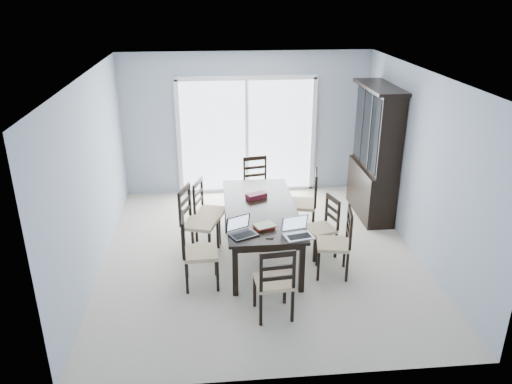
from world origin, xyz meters
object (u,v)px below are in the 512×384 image
Objects in this scene: chair_left_near at (193,244)px; chair_right_mid at (326,220)px; chair_left_mid at (193,214)px; cell_phone at (270,238)px; chair_right_near at (341,235)px; chair_right_far at (308,196)px; chair_left_far at (205,203)px; china_hutch at (375,154)px; dining_table at (261,212)px; game_box at (256,196)px; laptop_silver at (299,233)px; hot_tub at (230,151)px; chair_end_near at (275,276)px; chair_end_far at (256,179)px; laptop_dark at (244,232)px.

chair_left_near is 1.14× the size of chair_right_mid.
cell_phone is (0.98, -1.08, 0.13)m from chair_left_mid.
cell_phone is at bearing 116.54° from chair_right_near.
chair_left_far is at bearing 102.33° from chair_right_far.
cell_phone is (-2.00, -2.18, -0.32)m from china_hutch.
dining_table is 0.36m from game_box.
cell_phone is at bearing 165.29° from chair_right_far.
laptop_silver is at bearing 7.39° from cell_phone.
game_box is (-0.05, 1.27, 0.03)m from cell_phone.
chair_end_near is at bearing -86.65° from hot_tub.
cell_phone is (-0.07, -2.46, 0.17)m from chair_end_far.
china_hutch is 1.85× the size of chair_right_far.
chair_end_near is 3.76× the size of game_box.
hot_tub is at bearing 94.63° from dining_table.
chair_left_near reaches higher than game_box.
chair_right_mid is 0.47× the size of hot_tub.
chair_right_far is at bearing -153.43° from china_hutch.
china_hutch reaches higher than laptop_silver.
chair_left_far is 0.97× the size of chair_end_far.
chair_left_near is 3.91× the size of game_box.
dining_table is 1.85× the size of chair_right_far.
chair_end_far is at bearing 32.52° from chair_right_near.
laptop_silver is at bearing 68.87° from chair_left_mid.
chair_right_far is (1.76, 0.49, 0.01)m from chair_left_mid.
chair_left_near is 1.26m from chair_end_near.
dining_table is at bearing 100.11° from cell_phone.
chair_left_far is 1.59m from chair_right_far.
chair_right_near is (1.94, 0.08, -0.02)m from chair_left_near.
chair_end_near is (-0.93, -1.48, 0.05)m from chair_right_mid.
china_hutch reaches higher than chair_left_far.
dining_table is 2.04× the size of chair_left_far.
chair_end_far is at bearing 160.83° from chair_left_mid.
chair_right_far is at bearing -5.25° from chair_right_mid.
chair_right_mid is at bearing 45.46° from laptop_silver.
dining_table is 5.46× the size of laptop_dark.
chair_end_near is at bearing 46.87° from chair_left_near.
chair_end_far is (0.87, 0.90, 0.02)m from chair_left_far.
chair_right_mid is at bearing -22.17° from game_box.
china_hutch reaches higher than chair_end_far.
chair_left_near is (-2.96, -1.96, -0.47)m from china_hutch.
chair_left_far is 1.76m from cell_phone.
chair_end_far reaches higher than hot_tub.
game_box is (-0.11, -1.19, 0.20)m from chair_end_far.
cell_phone is (-0.78, -1.57, 0.13)m from chair_right_far.
chair_left_far is 1.97m from laptop_silver.
chair_end_near is 2.74× the size of laptop_dark.
chair_end_near reaches higher than cell_phone.
dining_table is 3.53m from hot_tub.
cell_phone is (0.02, -0.93, 0.08)m from dining_table.
chair_end_far reaches higher than chair_right_mid.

